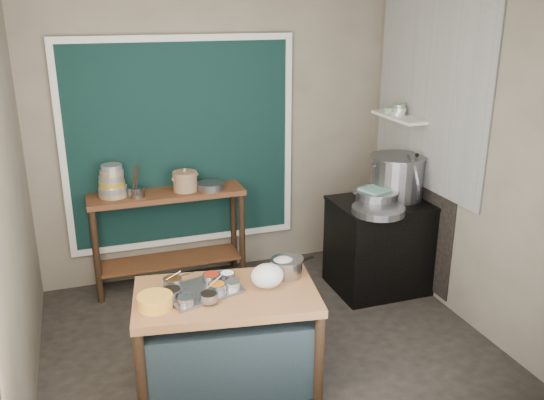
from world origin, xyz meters
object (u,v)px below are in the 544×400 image
object	(u,v)px
stove_block	(381,246)
yellow_basin	(155,302)
prep_table	(227,340)
stock_pot	(397,177)
saucepan	(287,267)
condiment_tray	(201,291)
back_counter	(169,239)
utensil_cup	(136,192)
steamer	(377,197)
ceramic_crock	(185,182)

from	to	relation	value
stove_block	yellow_basin	distance (m)	2.53
prep_table	stock_pot	bearing A→B (deg)	37.79
prep_table	saucepan	xyz separation A→B (m)	(0.49, 0.11, 0.44)
stove_block	condiment_tray	bearing A→B (deg)	-154.00
back_counter	yellow_basin	xyz separation A→B (m)	(-0.37, -1.79, 0.32)
utensil_cup	steamer	xyz separation A→B (m)	(2.08, -0.72, -0.05)
back_counter	utensil_cup	size ratio (longest dim) A/B	9.49
saucepan	steamer	size ratio (longest dim) A/B	0.58
back_counter	stock_pot	world-z (taller)	stock_pot
back_counter	stove_block	bearing A→B (deg)	-21.02
yellow_basin	ceramic_crock	world-z (taller)	ceramic_crock
stove_block	prep_table	bearing A→B (deg)	-150.59
stove_block	steamer	bearing A→B (deg)	-156.95
prep_table	saucepan	bearing A→B (deg)	21.43
utensil_cup	saucepan	bearing A→B (deg)	-60.87
steamer	yellow_basin	bearing A→B (deg)	-154.95
saucepan	ceramic_crock	bearing A→B (deg)	86.23
prep_table	saucepan	size ratio (longest dim) A/B	5.21
prep_table	yellow_basin	world-z (taller)	yellow_basin
prep_table	yellow_basin	distance (m)	0.64
utensil_cup	ceramic_crock	bearing A→B (deg)	4.36
yellow_basin	stove_block	bearing A→B (deg)	24.96
prep_table	steamer	world-z (taller)	steamer
back_counter	saucepan	bearing A→B (deg)	-69.74
yellow_basin	steamer	distance (m)	2.40
utensil_cup	steamer	bearing A→B (deg)	-19.20
utensil_cup	stock_pot	world-z (taller)	stock_pot
ceramic_crock	yellow_basin	bearing A→B (deg)	-107.25
yellow_basin	stock_pot	xyz separation A→B (m)	(2.43, 1.12, 0.29)
steamer	stock_pot	bearing A→B (deg)	22.20
back_counter	yellow_basin	size ratio (longest dim) A/B	6.28
prep_table	ceramic_crock	distance (m)	1.84
stock_pot	saucepan	bearing A→B (deg)	-146.59
condiment_tray	saucepan	size ratio (longest dim) A/B	2.08
ceramic_crock	saucepan	bearing A→B (deg)	-75.33
ceramic_crock	steamer	size ratio (longest dim) A/B	0.59
utensil_cup	steamer	size ratio (longest dim) A/B	0.37
stove_block	yellow_basin	size ratio (longest dim) A/B	3.90
saucepan	ceramic_crock	distance (m)	1.68
condiment_tray	utensil_cup	world-z (taller)	utensil_cup
back_counter	utensil_cup	bearing A→B (deg)	-169.62
utensil_cup	condiment_tray	bearing A→B (deg)	-81.82
saucepan	utensil_cup	xyz separation A→B (m)	(-0.88, 1.58, 0.18)
saucepan	stock_pot	size ratio (longest dim) A/B	0.46
back_counter	yellow_basin	bearing A→B (deg)	-101.72
saucepan	utensil_cup	distance (m)	1.81
back_counter	saucepan	distance (m)	1.77
utensil_cup	ceramic_crock	world-z (taller)	ceramic_crock
saucepan	steamer	distance (m)	1.48
back_counter	prep_table	bearing A→B (deg)	-86.18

